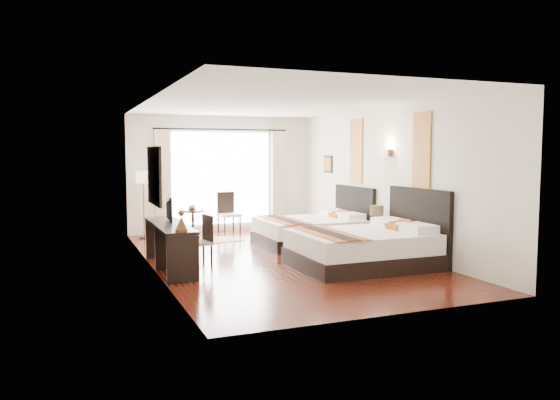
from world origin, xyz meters
name	(u,v)px	position (x,y,z in m)	size (l,w,h in m)	color
floor	(277,258)	(0.00, 0.00, -0.01)	(4.50, 7.50, 0.01)	#3A180A
ceiling	(277,104)	(0.00, 0.00, 2.79)	(4.50, 7.50, 0.02)	white
wall_headboard	(384,179)	(2.25, 0.00, 1.40)	(0.01, 7.50, 2.80)	silver
wall_desk	(151,184)	(-2.25, 0.00, 1.40)	(0.01, 7.50, 2.80)	silver
wall_window	(221,174)	(0.00, 3.75, 1.40)	(4.50, 0.01, 2.80)	silver
wall_entry	(394,198)	(0.00, -3.75, 1.40)	(4.50, 0.01, 2.80)	silver
window_glass	(222,178)	(0.00, 3.73, 1.30)	(2.40, 0.02, 2.20)	white
sheer_curtain	(222,178)	(0.00, 3.67, 1.30)	(2.30, 0.02, 2.10)	white
drape_left	(162,180)	(-1.45, 3.63, 1.28)	(0.35, 0.14, 2.35)	#B7AA8E
drape_right	(278,178)	(1.45, 3.63, 1.28)	(0.35, 0.14, 2.35)	#B7AA8E
art_panel_near	(422,151)	(2.23, -1.20, 1.95)	(0.03, 0.50, 1.35)	brown
art_panel_far	(356,151)	(2.23, 1.08, 1.95)	(0.03, 0.50, 1.35)	brown
wall_sconce	(388,153)	(2.19, -0.21, 1.92)	(0.10, 0.14, 0.14)	#4E2E1B
mirror_frame	(154,176)	(-2.22, -0.17, 1.55)	(0.04, 1.25, 0.95)	black
mirror_glass	(156,176)	(-2.19, -0.17, 1.55)	(0.01, 1.12, 0.82)	white
bed_near	(367,247)	(1.16, -1.20, 0.34)	(2.30, 1.80, 1.30)	black
bed_far	(314,230)	(1.24, 1.08, 0.31)	(2.13, 1.66, 1.20)	black
nightstand	(379,241)	(2.02, -0.21, 0.24)	(0.40, 0.49, 0.47)	black
table_lamp	(377,212)	(2.01, -0.14, 0.78)	(0.26, 0.26, 0.41)	black
vase	(386,224)	(2.05, -0.39, 0.57)	(0.14, 0.14, 0.15)	black
console_desk	(170,246)	(-1.99, -0.17, 0.38)	(0.50, 2.20, 0.76)	black
television	(166,209)	(-1.97, 0.21, 0.97)	(0.73, 0.10, 0.42)	black
bronze_figurine	(181,222)	(-1.99, -1.17, 0.90)	(0.19, 0.19, 0.28)	#4E2E1B
desk_chair	(199,251)	(-1.50, -0.19, 0.27)	(0.47, 0.47, 0.88)	#C0AC93
floor_lamp	(143,182)	(-1.94, 3.24, 1.28)	(0.31, 0.31, 1.52)	black
side_table	(193,224)	(-0.88, 3.01, 0.31)	(0.54, 0.54, 0.62)	black
fruit_bowl	(192,209)	(-0.90, 3.03, 0.65)	(0.20, 0.20, 0.05)	#4B351B
window_chair	(229,221)	(0.00, 3.15, 0.30)	(0.52, 0.52, 0.99)	#C0AC93
jute_rug	(214,240)	(-0.56, 2.38, 0.01)	(1.14, 0.77, 0.01)	tan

